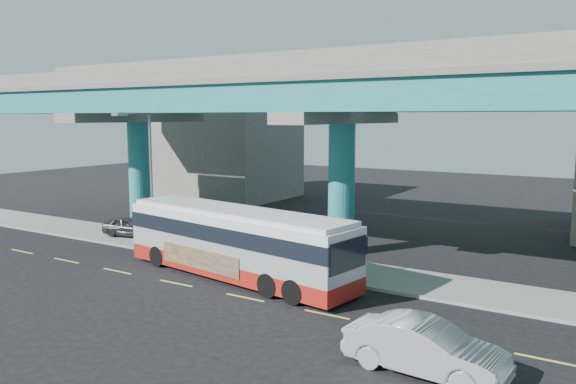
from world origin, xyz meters
The scene contains 10 objects.
ground centered at (0.00, 0.00, 0.00)m, with size 120.00×120.00×0.00m, color black.
sidewalk centered at (0.00, 5.50, 0.07)m, with size 70.00×4.00×0.15m, color gray.
lane_markings centered at (0.00, -0.30, 0.01)m, with size 58.00×0.12×0.01m.
viaduct centered at (0.00, 9.11, 9.14)m, with size 52.00×12.40×11.70m.
building_concrete centered at (-20.00, 24.00, 4.50)m, with size 12.00×10.00×9.00m, color gray.
transit_bus centered at (-2.17, 1.99, 1.85)m, with size 13.43×4.86×3.38m.
sedan centered at (8.92, -3.26, 0.81)m, with size 5.04×2.04×1.63m, color #AAAAAF.
parked_car centered at (-13.21, 5.51, 0.79)m, with size 4.01×2.24×1.29m, color #2C2B30.
street_lamp centered at (-9.77, 3.43, 5.35)m, with size 0.50×2.60×8.04m.
stop_sign centered at (2.34, 4.18, 1.86)m, with size 0.51×0.54×2.39m.
Camera 1 is at (13.90, -19.31, 7.77)m, focal length 35.00 mm.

